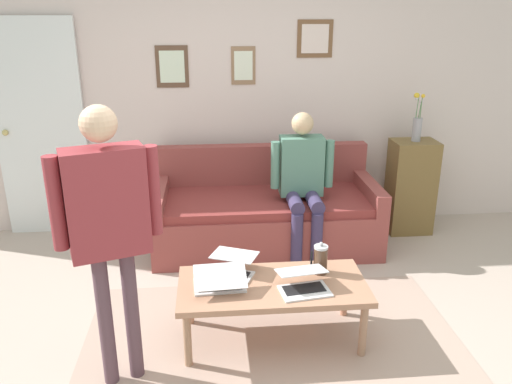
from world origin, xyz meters
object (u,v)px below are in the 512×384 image
object	(u,v)px
flower_vase	(417,124)
person_standing	(108,215)
coffee_table	(273,290)
laptop_right	(220,282)
couch	(265,214)
side_shelf	(411,187)
french_press	(320,259)
laptop_left	(231,269)
laptop_center	(303,284)
interior_door	(41,130)
person_seated	(303,177)

from	to	relation	value
flower_vase	person_standing	distance (m)	3.19
coffee_table	laptop_right	bearing A→B (deg)	4.11
coffee_table	flower_vase	world-z (taller)	flower_vase
couch	side_shelf	bearing A→B (deg)	-172.55
coffee_table	french_press	bearing A→B (deg)	-160.80
laptop_left	french_press	xyz separation A→B (m)	(-0.60, 0.03, 0.06)
flower_vase	coffee_table	bearing A→B (deg)	46.86
side_shelf	person_standing	world-z (taller)	person_standing
laptop_center	laptop_right	xyz separation A→B (m)	(0.53, -0.07, 0.00)
laptop_left	laptop_right	bearing A→B (deg)	64.90
interior_door	laptop_right	size ratio (longest dim) A/B	5.95
laptop_left	couch	bearing A→B (deg)	-105.74
laptop_right	side_shelf	xyz separation A→B (m)	(-1.91, -1.69, -0.00)
person_seated	laptop_center	bearing A→B (deg)	80.51
interior_door	person_seated	bearing A→B (deg)	162.96
side_shelf	laptop_center	bearing A→B (deg)	51.90
coffee_table	flower_vase	distance (m)	2.39
interior_door	french_press	world-z (taller)	interior_door
coffee_table	french_press	distance (m)	0.39
interior_door	french_press	size ratio (longest dim) A/B	8.98
coffee_table	person_standing	bearing A→B (deg)	18.42
side_shelf	flower_vase	bearing A→B (deg)	-56.38
laptop_center	person_standing	xyz separation A→B (m)	(1.12, 0.22, 0.60)
laptop_left	laptop_center	distance (m)	0.51
interior_door	couch	size ratio (longest dim) A/B	1.01
couch	person_seated	world-z (taller)	person_seated
coffee_table	french_press	world-z (taller)	french_press
laptop_center	side_shelf	distance (m)	2.23
laptop_right	person_standing	distance (m)	0.89
couch	person_seated	xyz separation A→B (m)	(-0.30, 0.23, 0.42)
couch	laptop_left	world-z (taller)	couch
couch	french_press	world-z (taller)	couch
coffee_table	laptop_center	bearing A→B (deg)	153.73
person_standing	laptop_right	bearing A→B (deg)	-154.15
couch	laptop_center	size ratio (longest dim) A/B	5.81
coffee_table	side_shelf	size ratio (longest dim) A/B	1.34
side_shelf	person_seated	bearing A→B (deg)	19.87
laptop_right	french_press	xyz separation A→B (m)	(-0.68, -0.14, 0.06)
coffee_table	laptop_left	xyz separation A→B (m)	(0.26, -0.15, 0.09)
side_shelf	person_seated	distance (m)	1.26
interior_door	laptop_right	world-z (taller)	interior_door
laptop_center	person_seated	bearing A→B (deg)	-99.49
flower_vase	interior_door	bearing A→B (deg)	-4.99
side_shelf	french_press	bearing A→B (deg)	51.60
french_press	person_seated	world-z (taller)	person_seated
laptop_left	flower_vase	distance (m)	2.46
person_standing	person_seated	size ratio (longest dim) A/B	1.30
interior_door	laptop_left	world-z (taller)	interior_door
couch	laptop_right	size ratio (longest dim) A/B	5.88
coffee_table	laptop_center	size ratio (longest dim) A/B	3.53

